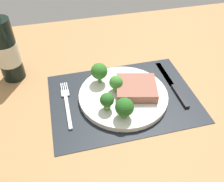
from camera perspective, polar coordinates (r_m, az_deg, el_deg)
name	(u,v)px	position (r cm, az deg, el deg)	size (l,w,h in cm)	color
ground_plane	(123,102)	(75.10, 2.58, -2.49)	(140.00, 110.00, 3.00)	#996D42
placemat	(123,98)	(73.94, 2.62, -1.59)	(43.59, 31.32, 0.30)	black
plate	(123,95)	(73.28, 2.64, -1.06)	(26.63, 26.63, 1.60)	silver
steak	(136,87)	(72.94, 5.64, 0.85)	(11.69, 10.65, 2.79)	#8C5647
broccoli_near_steak	(99,71)	(74.19, -3.01, 4.63)	(5.07, 5.07, 6.75)	#5B8942
broccoli_front_edge	(125,107)	(63.88, 2.95, -3.85)	(5.06, 5.06, 6.13)	#5B8942
broccoli_back_left	(107,100)	(66.10, -1.19, -2.23)	(3.91, 3.91, 5.36)	#5B8942
broccoli_center	(116,83)	(71.80, 0.93, 1.96)	(4.02, 4.02, 5.12)	#6B994C
fork	(67,103)	(72.90, -10.55, -2.82)	(2.40, 19.20, 0.50)	silver
knife	(174,87)	(79.36, 14.28, 1.01)	(1.80, 23.00, 0.80)	black
wine_bottle	(6,49)	(82.01, -23.61, 8.91)	(7.21, 7.21, 30.44)	black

